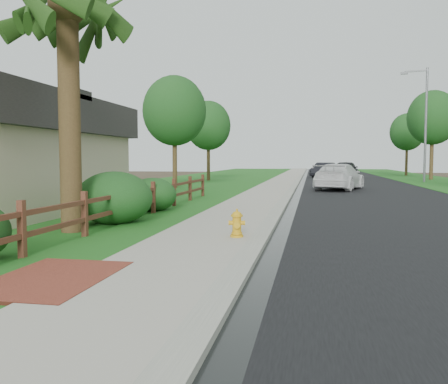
% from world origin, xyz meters
% --- Properties ---
extents(ground, '(120.00, 120.00, 0.00)m').
position_xyz_m(ground, '(0.00, 0.00, 0.00)').
color(ground, '#3A2E1F').
extents(road, '(8.00, 90.00, 0.02)m').
position_xyz_m(road, '(4.60, 35.00, 0.01)').
color(road, black).
rests_on(road, ground).
extents(curb, '(0.40, 90.00, 0.12)m').
position_xyz_m(curb, '(0.40, 35.00, 0.06)').
color(curb, gray).
rests_on(curb, ground).
extents(wet_gutter, '(0.50, 90.00, 0.00)m').
position_xyz_m(wet_gutter, '(0.75, 35.00, 0.02)').
color(wet_gutter, black).
rests_on(wet_gutter, road).
extents(sidewalk, '(2.20, 90.00, 0.10)m').
position_xyz_m(sidewalk, '(-0.90, 35.00, 0.05)').
color(sidewalk, '#A79E91').
rests_on(sidewalk, ground).
extents(grass_strip, '(1.60, 90.00, 0.06)m').
position_xyz_m(grass_strip, '(-2.80, 35.00, 0.03)').
color(grass_strip, '#225A19').
rests_on(grass_strip, ground).
extents(lawn_near, '(9.00, 90.00, 0.04)m').
position_xyz_m(lawn_near, '(-8.00, 35.00, 0.02)').
color(lawn_near, '#225A19').
rests_on(lawn_near, ground).
extents(verge_far, '(6.00, 90.00, 0.04)m').
position_xyz_m(verge_far, '(11.50, 35.00, 0.02)').
color(verge_far, '#225A19').
rests_on(verge_far, ground).
extents(brick_patch, '(1.60, 2.40, 0.11)m').
position_xyz_m(brick_patch, '(-2.20, -1.00, 0.06)').
color(brick_patch, maroon).
rests_on(brick_patch, ground).
extents(ranch_fence, '(0.12, 16.92, 1.10)m').
position_xyz_m(ranch_fence, '(-3.60, 6.40, 0.62)').
color(ranch_fence, '#462317').
rests_on(ranch_fence, ground).
extents(palm_tree, '(3.60, 3.60, 6.60)m').
position_xyz_m(palm_tree, '(-4.30, 3.50, 5.52)').
color(palm_tree, '#352615').
rests_on(palm_tree, ground).
extents(fire_hydrant, '(0.41, 0.33, 0.63)m').
position_xyz_m(fire_hydrant, '(-0.10, 3.09, 0.39)').
color(fire_hydrant, orange).
rests_on(fire_hydrant, sidewalk).
extents(white_suv, '(3.53, 5.68, 1.54)m').
position_xyz_m(white_suv, '(3.13, 21.56, 0.79)').
color(white_suv, white).
rests_on(white_suv, road).
extents(dark_car_mid, '(2.94, 5.13, 1.64)m').
position_xyz_m(dark_car_mid, '(4.70, 38.60, 0.84)').
color(dark_car_mid, black).
rests_on(dark_car_mid, road).
extents(dark_car_far, '(2.84, 4.70, 1.46)m').
position_xyz_m(dark_car_far, '(2.70, 40.79, 0.75)').
color(dark_car_far, black).
rests_on(dark_car_far, road).
extents(streetlight, '(2.01, 0.68, 8.82)m').
position_xyz_m(streetlight, '(9.97, 31.84, 5.00)').
color(streetlight, slate).
rests_on(streetlight, ground).
extents(boulder, '(1.37, 1.22, 0.76)m').
position_xyz_m(boulder, '(-6.00, 6.93, 0.38)').
color(boulder, brown).
rests_on(boulder, ground).
extents(shrub_b, '(2.74, 2.74, 1.49)m').
position_xyz_m(shrub_b, '(-3.90, 5.17, 0.75)').
color(shrub_b, '#1A4317').
rests_on(shrub_b, ground).
extents(shrub_c, '(1.93, 1.93, 1.19)m').
position_xyz_m(shrub_c, '(-3.90, 8.40, 0.60)').
color(shrub_c, '#1A4317').
rests_on(shrub_c, ground).
extents(tree_near_left, '(3.94, 3.94, 6.99)m').
position_xyz_m(tree_near_left, '(-6.90, 21.30, 4.81)').
color(tree_near_left, '#352615').
rests_on(tree_near_left, ground).
extents(tree_mid_left, '(3.73, 3.73, 6.66)m').
position_xyz_m(tree_mid_left, '(-7.00, 31.52, 4.60)').
color(tree_mid_left, '#352615').
rests_on(tree_mid_left, ground).
extents(tree_mid_right, '(4.30, 4.30, 7.80)m').
position_xyz_m(tree_mid_right, '(11.80, 36.87, 5.41)').
color(tree_mid_right, '#352615').
rests_on(tree_mid_right, ground).
extents(tree_far_right, '(3.68, 3.68, 6.79)m').
position_xyz_m(tree_far_right, '(11.66, 47.24, 4.75)').
color(tree_far_right, '#352615').
rests_on(tree_far_right, ground).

